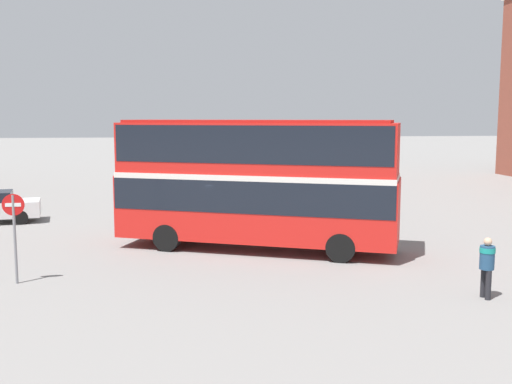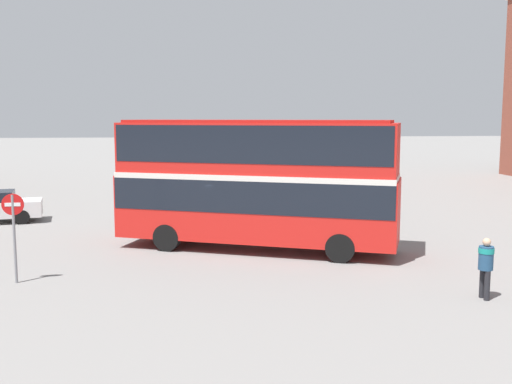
{
  "view_description": "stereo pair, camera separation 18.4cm",
  "coord_description": "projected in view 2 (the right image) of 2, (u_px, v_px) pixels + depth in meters",
  "views": [
    {
      "loc": [
        -2.16,
        -21.93,
        4.87
      ],
      "look_at": [
        0.63,
        -0.53,
        2.13
      ],
      "focal_mm": 42.0,
      "sensor_mm": 36.0,
      "label": 1
    },
    {
      "loc": [
        -1.98,
        -21.95,
        4.87
      ],
      "look_at": [
        0.63,
        -0.53,
        2.13
      ],
      "focal_mm": 42.0,
      "sensor_mm": 36.0,
      "label": 2
    }
  ],
  "objects": [
    {
      "name": "ground_plane",
      "position": [
        238.0,
        247.0,
        22.47
      ],
      "size": [
        240.0,
        240.0,
        0.0
      ],
      "primitive_type": "plane",
      "color": "gray"
    },
    {
      "name": "double_decker_bus",
      "position": [
        256.0,
        176.0,
        21.68
      ],
      "size": [
        10.34,
        6.25,
        4.74
      ],
      "rotation": [
        0.0,
        0.0,
        -0.4
      ],
      "color": "red",
      "rests_on": "ground_plane"
    },
    {
      "name": "pedestrian_foreground",
      "position": [
        486.0,
        262.0,
        15.93
      ],
      "size": [
        0.42,
        0.42,
        1.66
      ],
      "rotation": [
        0.0,
        0.0,
        3.17
      ],
      "color": "#232328",
      "rests_on": "ground_plane"
    },
    {
      "name": "parked_car_kerb_near",
      "position": [
        323.0,
        196.0,
        31.01
      ],
      "size": [
        4.34,
        2.52,
        1.53
      ],
      "rotation": [
        0.0,
        0.0,
        2.97
      ],
      "color": "slate",
      "rests_on": "ground_plane"
    },
    {
      "name": "no_entry_sign",
      "position": [
        14.0,
        223.0,
        17.38
      ],
      "size": [
        0.63,
        0.08,
        2.65
      ],
      "color": "gray",
      "rests_on": "ground_plane"
    }
  ]
}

